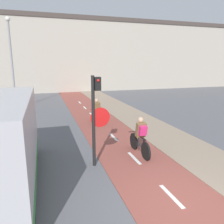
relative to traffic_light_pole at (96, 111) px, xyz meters
The scene contains 7 objects.
ground_plane 3.79m from the traffic_light_pole, 63.35° to the right, with size 120.00×120.00×0.00m, color #5B5B60.
bike_lane 3.78m from the traffic_light_pole, 63.27° to the right, with size 2.59×60.00×0.02m.
building_row_background 22.92m from the traffic_light_pole, 86.32° to the left, with size 60.00×5.20×9.05m.
traffic_light_pole is the anchor object (origin of this frame).
street_lamp_far 12.21m from the traffic_light_pole, 108.13° to the left, with size 0.36×0.36×6.79m.
cyclist_near 2.21m from the traffic_light_pole, 10.98° to the left, with size 0.46×1.79×1.51m.
cyclist_far 5.55m from the traffic_light_pole, 76.30° to the left, with size 0.46×1.76×1.49m.
Camera 1 is at (-3.08, -3.97, 3.47)m, focal length 35.00 mm.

